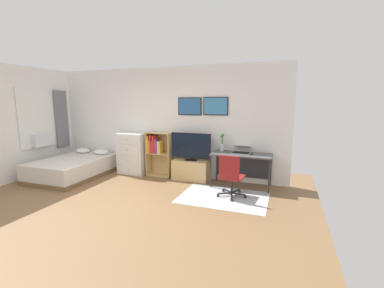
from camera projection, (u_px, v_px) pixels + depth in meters
ground_plane at (104, 210)px, 4.51m from camera, size 7.20×7.20×0.00m
wall_back_with_posters at (165, 122)px, 6.53m from camera, size 6.12×0.09×2.70m
area_rug at (223, 197)px, 5.08m from camera, size 1.70×1.20×0.01m
bed at (74, 167)px, 6.46m from camera, size 1.42×1.96×0.59m
dresser at (133, 153)px, 6.68m from camera, size 0.73×0.46×1.06m
bookshelf at (157, 150)px, 6.49m from camera, size 0.64×0.30×1.11m
tv_stand at (191, 170)px, 6.19m from camera, size 0.87×0.41×0.48m
television at (191, 147)px, 6.08m from camera, size 0.98×0.16×0.65m
desk at (242, 159)px, 5.72m from camera, size 1.30×0.57×0.74m
office_chair at (231, 175)px, 5.01m from camera, size 0.57×0.58×0.86m
laptop at (241, 150)px, 5.72m from camera, size 0.39×0.42×0.17m
computer_mouse at (252, 154)px, 5.52m from camera, size 0.06×0.10×0.03m
bamboo_vase at (222, 142)px, 5.91m from camera, size 0.09×0.10×0.40m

